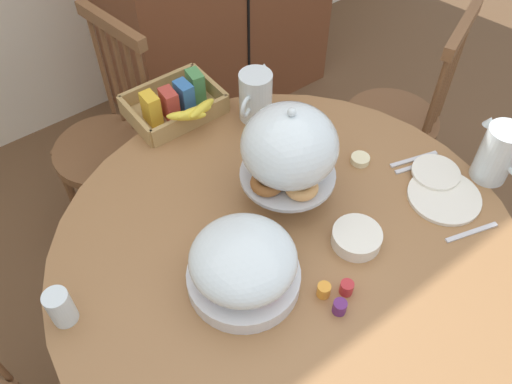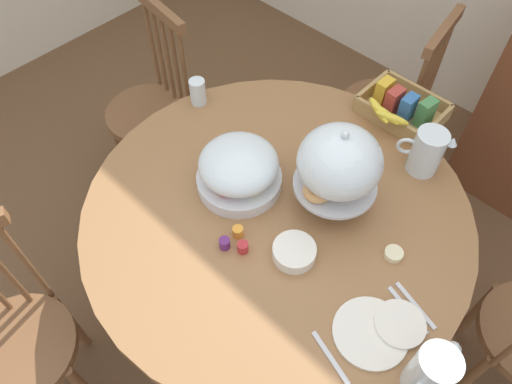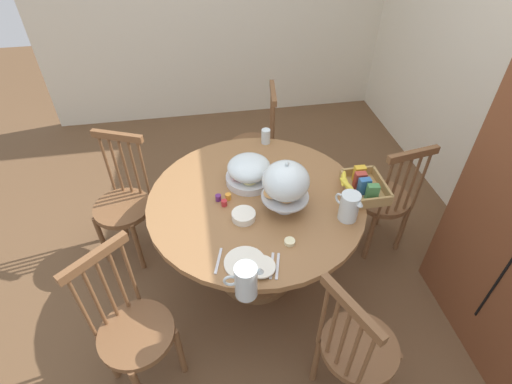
% 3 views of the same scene
% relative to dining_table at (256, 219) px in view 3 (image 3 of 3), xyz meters
% --- Properties ---
extents(ground_plane, '(10.00, 10.00, 0.00)m').
position_rel_dining_table_xyz_m(ground_plane, '(0.03, -0.02, -0.55)').
color(ground_plane, brown).
extents(dining_table, '(1.34, 1.34, 0.74)m').
position_rel_dining_table_xyz_m(dining_table, '(0.00, 0.00, 0.00)').
color(dining_table, olive).
rests_on(dining_table, ground_plane).
extents(windsor_chair_near_window, '(0.40, 0.40, 0.97)m').
position_rel_dining_table_xyz_m(windsor_chair_near_window, '(-0.96, 0.16, -0.10)').
color(windsor_chair_near_window, brown).
rests_on(windsor_chair_near_window, ground_plane).
extents(windsor_chair_by_cabinet, '(0.43, 0.44, 0.97)m').
position_rel_dining_table_xyz_m(windsor_chair_by_cabinet, '(-0.40, -0.89, -0.10)').
color(windsor_chair_by_cabinet, brown).
rests_on(windsor_chair_by_cabinet, ground_plane).
extents(windsor_chair_facing_door, '(0.47, 0.47, 0.97)m').
position_rel_dining_table_xyz_m(windsor_chair_facing_door, '(0.61, -0.76, -0.10)').
color(windsor_chair_facing_door, brown).
rests_on(windsor_chair_facing_door, ground_plane).
extents(windsor_chair_far_side, '(0.44, 0.44, 0.97)m').
position_rel_dining_table_xyz_m(windsor_chair_far_side, '(0.90, 0.36, -0.10)').
color(windsor_chair_far_side, brown).
rests_on(windsor_chair_far_side, ground_plane).
extents(windsor_chair_host_seat, '(0.41, 0.41, 0.97)m').
position_rel_dining_table_xyz_m(windsor_chair_host_seat, '(-0.14, 0.96, -0.10)').
color(windsor_chair_host_seat, brown).
rests_on(windsor_chair_host_seat, ground_plane).
extents(pastry_stand_with_dome, '(0.28, 0.28, 0.34)m').
position_rel_dining_table_xyz_m(pastry_stand_with_dome, '(0.12, 0.15, 0.38)').
color(pastry_stand_with_dome, silver).
rests_on(pastry_stand_with_dome, dining_table).
extents(fruit_platter_covered, '(0.30, 0.30, 0.18)m').
position_rel_dining_table_xyz_m(fruit_platter_covered, '(-0.17, -0.02, 0.27)').
color(fruit_platter_covered, silver).
rests_on(fruit_platter_covered, dining_table).
extents(orange_juice_pitcher, '(0.11, 0.19, 0.19)m').
position_rel_dining_table_xyz_m(orange_juice_pitcher, '(0.67, -0.16, 0.27)').
color(orange_juice_pitcher, silver).
rests_on(orange_juice_pitcher, dining_table).
extents(milk_pitcher, '(0.18, 0.11, 0.18)m').
position_rel_dining_table_xyz_m(milk_pitcher, '(0.26, 0.50, 0.27)').
color(milk_pitcher, silver).
rests_on(milk_pitcher, dining_table).
extents(cereal_basket, '(0.32, 0.30, 0.12)m').
position_rel_dining_table_xyz_m(cereal_basket, '(0.05, 0.66, 0.23)').
color(cereal_basket, tan).
rests_on(cereal_basket, dining_table).
extents(china_plate_large, '(0.22, 0.22, 0.01)m').
position_rel_dining_table_xyz_m(china_plate_large, '(0.49, -0.14, 0.19)').
color(china_plate_large, white).
rests_on(china_plate_large, dining_table).
extents(china_plate_small, '(0.15, 0.15, 0.01)m').
position_rel_dining_table_xyz_m(china_plate_small, '(0.54, -0.07, 0.20)').
color(china_plate_small, white).
rests_on(china_plate_small, china_plate_large).
extents(cereal_bowl, '(0.14, 0.14, 0.04)m').
position_rel_dining_table_xyz_m(cereal_bowl, '(0.16, -0.10, 0.21)').
color(cereal_bowl, white).
rests_on(cereal_bowl, dining_table).
extents(drinking_glass, '(0.06, 0.06, 0.11)m').
position_rel_dining_table_xyz_m(drinking_glass, '(-0.59, 0.17, 0.24)').
color(drinking_glass, silver).
rests_on(drinking_glass, dining_table).
extents(butter_dish, '(0.06, 0.06, 0.02)m').
position_rel_dining_table_xyz_m(butter_dish, '(0.39, 0.12, 0.20)').
color(butter_dish, beige).
rests_on(butter_dish, dining_table).
extents(jam_jar_strawberry, '(0.04, 0.04, 0.04)m').
position_rel_dining_table_xyz_m(jam_jar_strawberry, '(0.03, -0.20, 0.21)').
color(jam_jar_strawberry, '#B7282D').
rests_on(jam_jar_strawberry, dining_table).
extents(jam_jar_apricot, '(0.04, 0.04, 0.04)m').
position_rel_dining_table_xyz_m(jam_jar_apricot, '(-0.02, -0.17, 0.21)').
color(jam_jar_apricot, orange).
rests_on(jam_jar_apricot, dining_table).
extents(jam_jar_grape, '(0.04, 0.04, 0.04)m').
position_rel_dining_table_xyz_m(jam_jar_grape, '(-0.02, -0.23, 0.21)').
color(jam_jar_grape, '#5B2366').
rests_on(jam_jar_grape, dining_table).
extents(table_knife, '(0.17, 0.06, 0.01)m').
position_rel_dining_table_xyz_m(table_knife, '(0.53, -0.01, 0.19)').
color(table_knife, silver).
rests_on(table_knife, dining_table).
extents(dinner_fork, '(0.17, 0.06, 0.01)m').
position_rel_dining_table_xyz_m(dinner_fork, '(0.54, 0.02, 0.19)').
color(dinner_fork, silver).
rests_on(dinner_fork, dining_table).
extents(soup_spoon, '(0.17, 0.06, 0.01)m').
position_rel_dining_table_xyz_m(soup_spoon, '(0.45, -0.28, 0.19)').
color(soup_spoon, silver).
rests_on(soup_spoon, dining_table).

